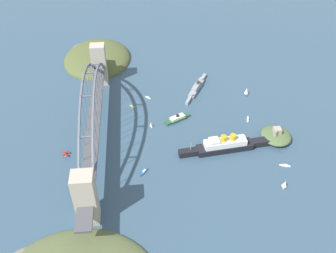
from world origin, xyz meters
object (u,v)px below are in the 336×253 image
naval_cruiser (196,88)px  seaplane_taxiing_near_bridge (66,154)px  small_boat_2 (132,106)px  small_boat_3 (148,98)px  harbor_ferry_steamer (177,118)px  small_boat_6 (285,184)px  fort_island_mid_harbor (276,135)px  ocean_liner (225,145)px  small_boat_0 (151,124)px  small_boat_5 (248,119)px  harbor_arch_bridge (94,116)px  small_boat_7 (247,91)px  small_boat_4 (144,172)px  small_boat_1 (285,165)px

naval_cruiser → seaplane_taxiing_near_bridge: bearing=-54.7°
small_boat_2 → small_boat_3: bearing=129.0°
harbor_ferry_steamer → small_boat_6: bearing=38.7°
fort_island_mid_harbor → small_boat_2: fort_island_mid_harbor is taller
naval_cruiser → ocean_liner: bearing=6.0°
small_boat_0 → small_boat_6: (104.20, 122.09, 1.05)m
harbor_ferry_steamer → small_boat_3: (-48.57, -32.03, -1.57)m
small_boat_5 → harbor_arch_bridge: bearing=-85.6°
harbor_arch_bridge → ocean_liner: size_ratio=2.86×
naval_cruiser → small_boat_2: 90.43m
naval_cruiser → small_boat_5: bearing=36.2°
naval_cruiser → small_boat_2: bearing=-70.5°
seaplane_taxiing_near_bridge → small_boat_7: (-93.54, 219.05, 3.42)m
ocean_liner → small_boat_4: ocean_liner is taller
small_boat_0 → naval_cruiser: bearing=137.9°
ocean_liner → naval_cruiser: bearing=-174.0°
small_boat_5 → ocean_liner: bearing=-38.3°
naval_cruiser → small_boat_1: naval_cruiser is taller
small_boat_4 → harbor_arch_bridge: bearing=-140.4°
small_boat_0 → small_boat_7: small_boat_7 is taller
small_boat_5 → small_boat_7: 53.73m
harbor_arch_bridge → seaplane_taxiing_near_bridge: harbor_arch_bridge is taller
small_boat_6 → small_boat_7: 157.89m
fort_island_mid_harbor → small_boat_5: 42.53m
small_boat_1 → ocean_liner: bearing=-117.9°
naval_cruiser → small_boat_7: (17.16, 62.51, 2.08)m
ocean_liner → small_boat_5: bearing=141.7°
small_boat_0 → small_boat_7: size_ratio=0.56×
small_boat_5 → seaplane_taxiing_near_bridge: bearing=-78.7°
small_boat_4 → small_boat_5: size_ratio=0.98×
harbor_ferry_steamer → small_boat_2: 61.62m
small_boat_5 → small_boat_6: bearing=4.0°
seaplane_taxiing_near_bridge → small_boat_7: bearing=113.1°
small_boat_4 → small_boat_7: 186.83m
small_boat_6 → harbor_ferry_steamer: bearing=-141.3°
naval_cruiser → small_boat_6: bearing=18.4°
small_boat_2 → small_boat_3: 26.71m
fort_island_mid_harbor → ocean_liner: bearing=-78.6°
harbor_arch_bridge → small_boat_7: size_ratio=25.44×
small_boat_2 → naval_cruiser: bearing=109.5°
small_boat_1 → small_boat_2: (-117.58, -154.00, 0.02)m
small_boat_6 → ocean_liner: bearing=-141.3°
seaplane_taxiing_near_bridge → small_boat_0: size_ratio=1.42×
ocean_liner → small_boat_0: 89.93m
harbor_ferry_steamer → small_boat_4: harbor_ferry_steamer is taller
small_boat_0 → small_boat_6: size_ratio=0.73×
small_boat_3 → harbor_arch_bridge: bearing=-41.2°
small_boat_2 → small_boat_5: size_ratio=0.60×
small_boat_2 → small_boat_7: size_ratio=0.59×
harbor_ferry_steamer → small_boat_1: (85.83, 101.22, -1.60)m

